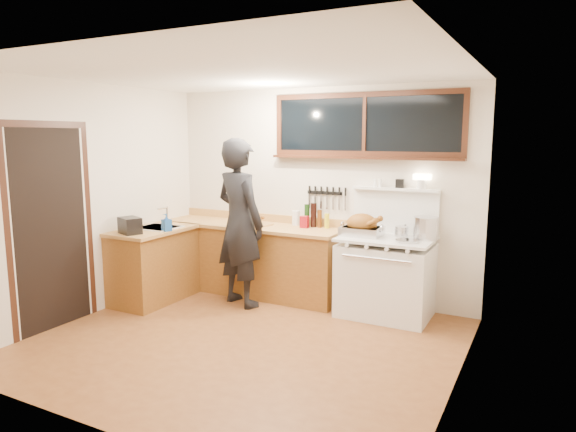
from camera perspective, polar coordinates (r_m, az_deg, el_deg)
The scene contains 20 objects.
ground_plane at distance 5.24m, azimuth -4.92°, elevation -13.92°, with size 4.00×3.50×0.02m, color brown.
room_shell at distance 4.84m, azimuth -5.18°, elevation 4.51°, with size 4.10×3.60×2.65m.
counter_back at distance 6.67m, azimuth -4.12°, elevation -4.68°, with size 2.44×0.64×1.00m.
counter_left at distance 6.56m, azimuth -14.70°, elevation -5.21°, with size 0.64×1.09×0.90m.
sink_unit at distance 6.51m, azimuth -14.26°, elevation -1.72°, with size 0.50×0.45×0.37m.
vintage_stove at distance 5.91m, azimuth 10.81°, elevation -6.45°, with size 1.02×0.74×1.60m.
back_window at distance 6.12m, azimuth 8.46°, elevation 9.24°, with size 2.32×0.13×0.77m.
left_doorway at distance 5.86m, azimuth -24.79°, elevation -1.07°, with size 0.02×1.04×2.17m.
knife_strip at distance 6.34m, azimuth 4.23°, elevation 2.47°, with size 0.52×0.03×0.28m.
man at distance 6.11m, azimuth -5.38°, elevation -0.76°, with size 0.84×0.69×1.99m.
soap_bottle at distance 6.23m, azimuth -13.35°, elevation -0.70°, with size 0.12×0.12×0.21m.
toaster at distance 6.19m, azimuth -17.16°, elevation -1.02°, with size 0.32×0.28×0.19m.
cutting_board at distance 6.48m, azimuth -3.78°, elevation -0.56°, with size 0.44×0.36×0.14m.
roast_turkey at distance 5.86m, azimuth 8.25°, elevation -1.16°, with size 0.49×0.34×0.25m.
stockpot at distance 5.78m, azimuth 15.07°, elevation -1.32°, with size 0.31×0.31×0.25m.
saucepan at distance 5.89m, azimuth 12.51°, elevation -1.68°, with size 0.15×0.27×0.11m.
pot_lid at distance 5.61m, azimuth 13.13°, elevation -2.69°, with size 0.31×0.31×0.04m.
coffee_tin at distance 6.29m, azimuth 1.83°, elevation -0.67°, with size 0.10×0.08×0.14m.
pitcher at distance 6.47m, azimuth 0.88°, elevation -0.22°, with size 0.12×0.12×0.18m.
bottle_cluster at distance 6.33m, azimuth 3.00°, elevation -0.07°, with size 0.33×0.07×0.30m.
Camera 1 is at (2.60, -4.07, 2.02)m, focal length 32.00 mm.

